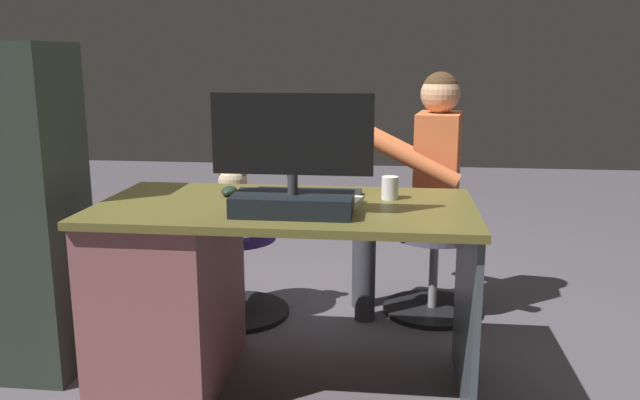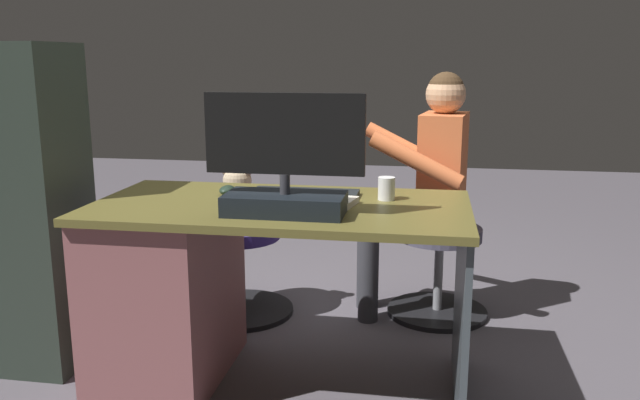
{
  "view_description": "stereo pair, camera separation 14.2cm",
  "coord_description": "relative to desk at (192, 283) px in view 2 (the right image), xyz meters",
  "views": [
    {
      "loc": [
        -0.4,
        2.69,
        1.26
      ],
      "look_at": [
        -0.09,
        -0.02,
        0.67
      ],
      "focal_mm": 36.48,
      "sensor_mm": 36.0,
      "label": 1
    },
    {
      "loc": [
        -0.54,
        2.67,
        1.26
      ],
      "look_at": [
        -0.09,
        -0.02,
        0.67
      ],
      "focal_mm": 36.48,
      "sensor_mm": 36.0,
      "label": 2
    }
  ],
  "objects": [
    {
      "name": "person",
      "position": [
        -0.89,
        -0.81,
        0.31
      ],
      "size": [
        0.53,
        0.53,
        1.2
      ],
      "color": "#DD6D3C",
      "rests_on": "ground_plane"
    },
    {
      "name": "tv_remote",
      "position": [
        -0.2,
        -0.01,
        0.35
      ],
      "size": [
        0.06,
        0.15,
        0.02
      ],
      "primitive_type": "cube",
      "rotation": [
        0.0,
        0.0,
        -0.08
      ],
      "color": "black",
      "rests_on": "desk"
    },
    {
      "name": "ground_plane",
      "position": [
        -0.36,
        -0.36,
        -0.39
      ],
      "size": [
        10.0,
        10.0,
        0.0
      ],
      "primitive_type": "plane",
      "color": "#555058"
    },
    {
      "name": "desk",
      "position": [
        0.0,
        0.0,
        0.0
      ],
      "size": [
        1.4,
        0.73,
        0.73
      ],
      "color": "brown",
      "rests_on": "ground_plane"
    },
    {
      "name": "computer_mouse",
      "position": [
        -0.12,
        -0.12,
        0.35
      ],
      "size": [
        0.06,
        0.1,
        0.04
      ],
      "primitive_type": "ellipsoid",
      "color": "#1F3024",
      "rests_on": "desk"
    },
    {
      "name": "office_chair_teddy",
      "position": [
        0.01,
        -0.67,
        -0.14
      ],
      "size": [
        0.53,
        0.53,
        0.45
      ],
      "color": "black",
      "rests_on": "ground_plane"
    },
    {
      "name": "visitor_chair",
      "position": [
        -0.97,
        -0.82,
        -0.13
      ],
      "size": [
        0.5,
        0.5,
        0.45
      ],
      "color": "black",
      "rests_on": "ground_plane"
    },
    {
      "name": "monitor",
      "position": [
        -0.42,
        0.16,
        0.47
      ],
      "size": [
        0.55,
        0.21,
        0.42
      ],
      "color": "black",
      "rests_on": "desk"
    },
    {
      "name": "equipment_rack",
      "position": [
        0.71,
        -0.02,
        0.27
      ],
      "size": [
        0.44,
        0.36,
        1.32
      ],
      "primitive_type": "cube",
      "color": "#2A352C",
      "rests_on": "ground_plane"
    },
    {
      "name": "notebook_binder",
      "position": [
        -0.52,
        0.06,
        0.35
      ],
      "size": [
        0.27,
        0.34,
        0.02
      ],
      "primitive_type": "cube",
      "rotation": [
        0.0,
        0.0,
        -0.19
      ],
      "color": "beige",
      "rests_on": "desk"
    },
    {
      "name": "cup",
      "position": [
        -0.75,
        -0.13,
        0.38
      ],
      "size": [
        0.06,
        0.06,
        0.09
      ],
      "primitive_type": "cylinder",
      "color": "white",
      "rests_on": "desk"
    },
    {
      "name": "teddy_bear",
      "position": [
        0.01,
        -0.68,
        0.2
      ],
      "size": [
        0.21,
        0.22,
        0.31
      ],
      "color": "#CDB38D",
      "rests_on": "office_chair_teddy"
    },
    {
      "name": "keyboard",
      "position": [
        -0.43,
        -0.15,
        0.35
      ],
      "size": [
        0.42,
        0.14,
        0.02
      ],
      "primitive_type": "cube",
      "color": "black",
      "rests_on": "desk"
    }
  ]
}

